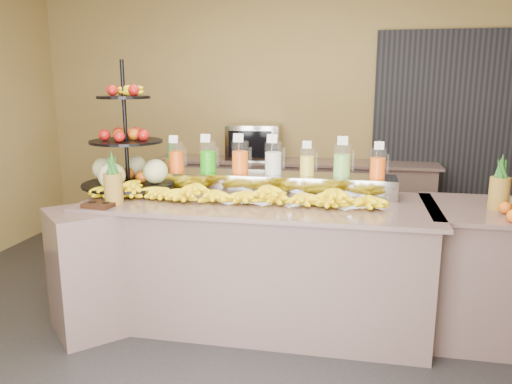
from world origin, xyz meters
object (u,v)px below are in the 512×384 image
(banana_heap, at_px, (232,192))
(fruit_stand, at_px, (133,159))
(oven_warmer, at_px, (254,142))
(pitcher_tray, at_px, (273,183))
(condiment_caddy, at_px, (99,205))

(banana_heap, height_order, fruit_stand, fruit_stand)
(banana_heap, bearing_deg, oven_warmer, 97.00)
(banana_heap, xyz_separation_m, fruit_stand, (-0.83, 0.19, 0.18))
(fruit_stand, relative_size, oven_warmer, 1.75)
(banana_heap, height_order, oven_warmer, oven_warmer)
(pitcher_tray, relative_size, condiment_caddy, 9.33)
(fruit_stand, xyz_separation_m, condiment_caddy, (-0.02, -0.52, -0.24))
(pitcher_tray, relative_size, oven_warmer, 3.22)
(fruit_stand, relative_size, condiment_caddy, 5.08)
(pitcher_tray, distance_m, oven_warmer, 1.75)
(pitcher_tray, height_order, oven_warmer, oven_warmer)
(banana_heap, bearing_deg, pitcher_tray, 54.05)
(banana_heap, bearing_deg, fruit_stand, 167.38)
(banana_heap, bearing_deg, condiment_caddy, -158.42)
(pitcher_tray, relative_size, fruit_stand, 1.84)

